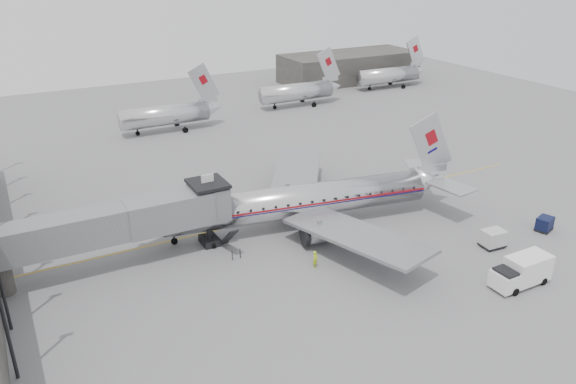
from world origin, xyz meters
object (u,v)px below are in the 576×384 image
at_px(airliner, 304,200).
at_px(baggage_cart_navy, 545,224).
at_px(service_van, 522,271).
at_px(ramp_worker, 315,259).
at_px(baggage_cart_white, 493,238).

bearing_deg(airliner, baggage_cart_navy, -21.94).
xyz_separation_m(service_van, ramp_worker, (-14.03, 10.82, -0.53)).
bearing_deg(ramp_worker, service_van, -59.62).
distance_m(airliner, service_van, 21.67).
height_order(service_van, baggage_cart_navy, service_van).
bearing_deg(baggage_cart_white, service_van, -112.85).
height_order(baggage_cart_white, ramp_worker, baggage_cart_white).
height_order(airliner, baggage_cart_navy, airliner).
relative_size(baggage_cart_white, ramp_worker, 1.42).
xyz_separation_m(airliner, baggage_cart_white, (13.66, -12.89, -1.82)).
xyz_separation_m(airliner, service_van, (10.56, -18.87, -1.39)).
distance_m(service_van, baggage_cart_white, 6.75).
relative_size(airliner, ramp_worker, 20.70).
relative_size(airliner, baggage_cart_navy, 15.63).
distance_m(airliner, baggage_cart_white, 18.87).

